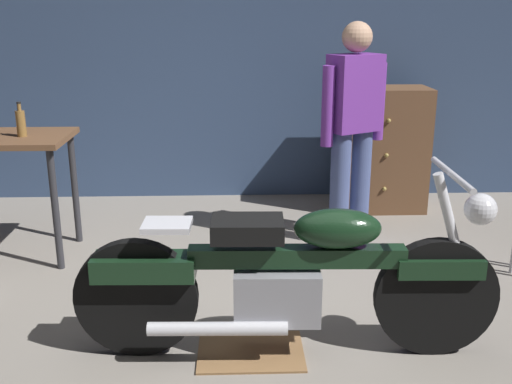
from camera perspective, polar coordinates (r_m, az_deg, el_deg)
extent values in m
plane|color=gray|center=(3.38, -0.54, -14.14)|extent=(12.00, 12.00, 0.00)
cube|color=#384C70|center=(5.70, -1.34, 14.96)|extent=(8.00, 0.12, 3.10)
cylinder|color=#2D2D33|center=(4.33, -18.51, -1.65)|extent=(0.05, 0.05, 0.86)
cylinder|color=#2D2D33|center=(4.81, -16.84, 0.31)|extent=(0.05, 0.05, 0.86)
cylinder|color=black|center=(3.29, 16.72, -9.54)|extent=(0.64, 0.09, 0.64)
cylinder|color=black|center=(3.20, -11.29, -9.85)|extent=(0.64, 0.09, 0.64)
cube|color=black|center=(3.21, 16.98, -6.72)|extent=(0.44, 0.15, 0.10)
cube|color=black|center=(3.12, -10.56, -6.98)|extent=(0.52, 0.19, 0.12)
cube|color=gray|center=(3.14, 1.99, -9.67)|extent=(0.45, 0.25, 0.28)
cube|color=black|center=(3.06, 3.91, -6.12)|extent=(1.10, 0.13, 0.10)
ellipsoid|color=black|center=(3.02, 7.76, -3.45)|extent=(0.45, 0.23, 0.20)
cube|color=black|center=(2.99, -0.82, -3.50)|extent=(0.37, 0.25, 0.10)
cube|color=silver|center=(3.02, -8.45, -3.13)|extent=(0.25, 0.21, 0.03)
cylinder|color=silver|center=(3.18, 18.26, -4.13)|extent=(0.27, 0.06, 0.68)
cylinder|color=silver|center=(3.07, 18.11, 1.63)|extent=(0.05, 0.60, 0.03)
sphere|color=silver|center=(3.17, 20.56, -1.54)|extent=(0.16, 0.16, 0.16)
cylinder|color=silver|center=(3.07, -3.66, -12.84)|extent=(0.70, 0.09, 0.07)
cylinder|color=#4B5A91|center=(4.72, 9.87, 0.63)|extent=(0.15, 0.15, 0.88)
cylinder|color=#4B5A91|center=(4.60, 7.96, 0.29)|extent=(0.15, 0.15, 0.88)
cube|color=#72339E|center=(4.52, 9.35, 9.26)|extent=(0.44, 0.37, 0.56)
cylinder|color=#72339E|center=(4.68, 11.60, 8.42)|extent=(0.09, 0.09, 0.58)
cylinder|color=#72339E|center=(4.38, 6.84, 8.07)|extent=(0.09, 0.09, 0.58)
sphere|color=tan|center=(4.48, 9.60, 14.33)|extent=(0.22, 0.22, 0.22)
cube|color=brown|center=(5.49, 11.73, 3.99)|extent=(0.80, 0.44, 1.10)
sphere|color=tan|center=(5.21, 12.50, 6.63)|extent=(0.04, 0.04, 0.04)
sphere|color=tan|center=(5.27, 12.30, 3.42)|extent=(0.04, 0.04, 0.04)
sphere|color=tan|center=(5.34, 12.10, 0.29)|extent=(0.04, 0.04, 0.04)
cube|color=olive|center=(3.30, -0.56, -14.92)|extent=(0.56, 0.40, 0.01)
cylinder|color=olive|center=(4.49, -21.43, 6.07)|extent=(0.06, 0.06, 0.18)
cylinder|color=olive|center=(4.47, -21.59, 7.52)|extent=(0.03, 0.03, 0.05)
cylinder|color=black|center=(4.46, -21.63, 7.90)|extent=(0.03, 0.03, 0.01)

